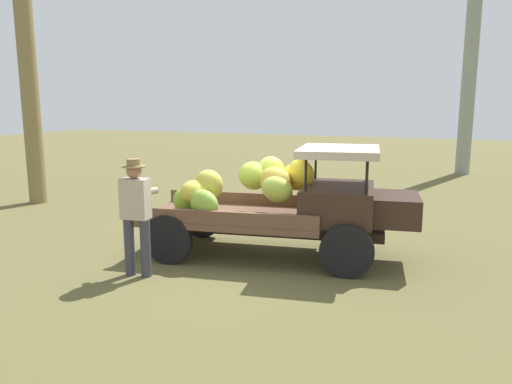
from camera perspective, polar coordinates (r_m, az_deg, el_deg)
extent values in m
plane|color=brown|center=(8.28, -0.55, -7.42)|extent=(60.00, 60.00, 0.00)
cube|color=#35221A|center=(8.22, 0.68, -4.30)|extent=(4.02, 1.06, 0.16)
cylinder|color=black|center=(8.83, 11.08, -3.80)|extent=(0.81, 0.26, 0.80)
cylinder|color=black|center=(7.29, 10.55, -6.83)|extent=(0.81, 0.26, 0.80)
cylinder|color=black|center=(9.35, -6.35, -2.87)|extent=(0.81, 0.26, 0.80)
cylinder|color=black|center=(7.91, -10.25, -5.44)|extent=(0.81, 0.26, 0.80)
cube|color=brown|center=(8.28, -2.36, -2.91)|extent=(3.23, 2.17, 0.10)
cube|color=brown|center=(9.01, -1.00, -0.78)|extent=(2.98, 0.55, 0.22)
cube|color=brown|center=(7.50, -4.02, -3.08)|extent=(2.98, 0.55, 0.22)
cube|color=#35221A|center=(7.93, 9.53, -1.24)|extent=(1.33, 1.67, 0.55)
cube|color=#35221A|center=(7.94, 16.01, -1.90)|extent=(0.86, 1.16, 0.44)
cylinder|color=black|center=(8.47, 12.92, 3.15)|extent=(0.04, 0.04, 0.55)
cylinder|color=black|center=(7.19, 12.81, 1.90)|extent=(0.04, 0.04, 0.55)
cylinder|color=black|center=(8.52, 6.98, 3.38)|extent=(0.04, 0.04, 0.55)
cylinder|color=black|center=(7.25, 5.84, 2.17)|extent=(0.04, 0.04, 0.55)
cube|color=beige|center=(7.81, 9.72, 4.70)|extent=(1.44, 1.69, 0.12)
ellipsoid|color=#BDD244|center=(8.37, 1.80, 2.55)|extent=(0.60, 0.71, 0.64)
ellipsoid|color=gold|center=(7.93, -7.11, 0.01)|extent=(0.67, 0.67, 0.41)
ellipsoid|color=yellow|center=(8.05, 5.25, 2.11)|extent=(0.61, 0.56, 0.54)
ellipsoid|color=#8FBA42|center=(7.74, -6.07, -1.41)|extent=(0.60, 0.57, 0.56)
ellipsoid|color=gold|center=(8.04, 2.23, 1.25)|extent=(0.73, 0.64, 0.53)
ellipsoid|color=#A9BC44|center=(7.60, 2.47, 0.27)|extent=(0.69, 0.67, 0.55)
ellipsoid|color=gold|center=(7.98, -5.53, 0.88)|extent=(0.55, 0.59, 0.60)
ellipsoid|color=#ADCC3E|center=(8.37, -0.31, 1.92)|extent=(0.79, 0.81, 0.63)
ellipsoid|color=#80BC32|center=(8.84, -6.94, -0.35)|extent=(0.74, 0.71, 0.50)
ellipsoid|color=#8AC12C|center=(8.22, -7.74, -0.96)|extent=(0.67, 0.63, 0.55)
ellipsoid|color=yellow|center=(8.26, 4.71, 1.78)|extent=(0.73, 0.74, 0.56)
cylinder|color=#3E3C4C|center=(7.50, -14.57, -6.20)|extent=(0.15, 0.15, 0.87)
cylinder|color=#3E3C4C|center=(7.38, -12.78, -6.39)|extent=(0.15, 0.15, 0.87)
cube|color=#BEAD9A|center=(7.27, -13.92, -0.77)|extent=(0.43, 0.30, 0.59)
cylinder|color=#BEAD9A|center=(7.38, -14.28, 0.09)|extent=(0.36, 0.35, 0.10)
cylinder|color=#BEAD9A|center=(7.29, -12.90, 0.02)|extent=(0.29, 0.40, 0.10)
sphere|color=#9F6B52|center=(7.20, -14.06, 2.39)|extent=(0.22, 0.22, 0.22)
cylinder|color=olive|center=(7.19, -14.09, 2.91)|extent=(0.34, 0.34, 0.02)
cylinder|color=olive|center=(7.19, -14.11, 3.38)|extent=(0.20, 0.20, 0.10)
cylinder|color=gray|center=(19.22, 24.04, 17.42)|extent=(0.49, 0.49, 10.34)
cylinder|color=olive|center=(13.75, -25.59, 18.97)|extent=(0.43, 0.43, 9.63)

